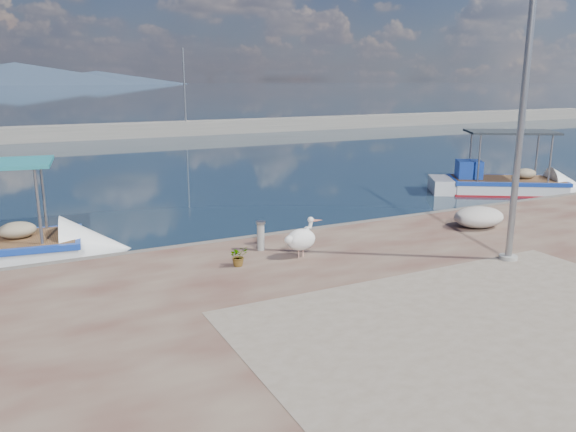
{
  "coord_description": "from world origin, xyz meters",
  "views": [
    {
      "loc": [
        -6.49,
        -9.12,
        4.83
      ],
      "look_at": [
        0.0,
        3.8,
        1.3
      ],
      "focal_mm": 35.0,
      "sensor_mm": 36.0,
      "label": 1
    }
  ],
  "objects_px": {
    "lamp_post": "(520,125)",
    "bollard_near": "(261,234)",
    "boat_right": "(504,187)",
    "pelican": "(302,239)"
  },
  "relations": [
    {
      "from": "boat_right",
      "to": "bollard_near",
      "type": "distance_m",
      "value": 14.29
    },
    {
      "from": "boat_right",
      "to": "bollard_near",
      "type": "relative_size",
      "value": 8.72
    },
    {
      "from": "bollard_near",
      "to": "pelican",
      "type": "bearing_deg",
      "value": -56.89
    },
    {
      "from": "pelican",
      "to": "lamp_post",
      "type": "relative_size",
      "value": 0.15
    },
    {
      "from": "boat_right",
      "to": "lamp_post",
      "type": "relative_size",
      "value": 0.96
    },
    {
      "from": "bollard_near",
      "to": "boat_right",
      "type": "bearing_deg",
      "value": 18.03
    },
    {
      "from": "lamp_post",
      "to": "bollard_near",
      "type": "bearing_deg",
      "value": 146.17
    },
    {
      "from": "boat_right",
      "to": "lamp_post",
      "type": "height_order",
      "value": "lamp_post"
    },
    {
      "from": "pelican",
      "to": "lamp_post",
      "type": "xyz_separation_m",
      "value": [
        4.48,
        -2.43,
        2.82
      ]
    },
    {
      "from": "pelican",
      "to": "bollard_near",
      "type": "distance_m",
      "value": 1.21
    }
  ]
}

